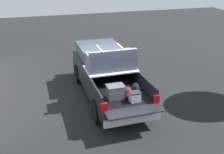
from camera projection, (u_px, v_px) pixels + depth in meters
name	position (u px, v px, depth m)	size (l,w,h in m)	color
ground_plane	(108.00, 96.00, 10.95)	(40.00, 40.00, 0.00)	black
pickup_truck	(105.00, 71.00, 10.89)	(6.05, 2.06, 2.23)	black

